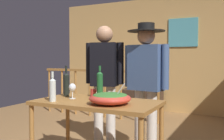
% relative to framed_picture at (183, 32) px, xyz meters
% --- Properties ---
extents(back_wall, '(5.47, 0.10, 2.60)m').
position_rel_framed_picture_xyz_m(back_wall, '(-0.30, 0.06, -0.48)').
color(back_wall, tan).
rests_on(back_wall, ground_plane).
extents(framed_picture, '(0.63, 0.03, 0.62)m').
position_rel_framed_picture_xyz_m(framed_picture, '(0.00, 0.00, 0.00)').
color(framed_picture, '#4DA0AD').
extents(stair_railing, '(2.63, 0.10, 1.04)m').
position_rel_framed_picture_xyz_m(stair_railing, '(-1.13, -1.13, -1.17)').
color(stair_railing, '#9E6B33').
rests_on(stair_railing, ground_plane).
extents(tv_console, '(0.90, 0.40, 0.50)m').
position_rel_framed_picture_xyz_m(tv_console, '(-0.84, -0.29, -1.53)').
color(tv_console, '#38281E').
rests_on(tv_console, ground_plane).
extents(flat_screen_tv, '(0.47, 0.12, 0.38)m').
position_rel_framed_picture_xyz_m(flat_screen_tv, '(-0.84, -0.32, -1.05)').
color(flat_screen_tv, black).
rests_on(flat_screen_tv, tv_console).
extents(serving_table, '(1.33, 0.73, 0.76)m').
position_rel_framed_picture_xyz_m(serving_table, '(-0.23, -3.37, -1.10)').
color(serving_table, '#9E6B33').
rests_on(serving_table, ground_plane).
extents(salad_bowl, '(0.42, 0.42, 0.22)m').
position_rel_framed_picture_xyz_m(salad_bowl, '(-0.01, -3.49, -0.95)').
color(salad_bowl, '#CC3D2D').
rests_on(salad_bowl, serving_table).
extents(wine_glass, '(0.08, 0.08, 0.17)m').
position_rel_framed_picture_xyz_m(wine_glass, '(-0.55, -3.37, -0.89)').
color(wine_glass, silver).
rests_on(wine_glass, serving_table).
extents(wine_bottle_green, '(0.07, 0.07, 0.37)m').
position_rel_framed_picture_xyz_m(wine_bottle_green, '(-0.30, -3.18, -0.86)').
color(wine_bottle_green, '#1E5628').
rests_on(wine_bottle_green, serving_table).
extents(wine_bottle_clear, '(0.07, 0.07, 0.32)m').
position_rel_framed_picture_xyz_m(wine_bottle_clear, '(-0.63, -3.61, -0.89)').
color(wine_bottle_clear, silver).
rests_on(wine_bottle_clear, serving_table).
extents(wine_bottle_dark, '(0.07, 0.07, 0.37)m').
position_rel_framed_picture_xyz_m(wine_bottle_dark, '(-0.72, -3.25, -0.87)').
color(wine_bottle_dark, black).
rests_on(wine_bottle_dark, serving_table).
extents(mug_red, '(0.11, 0.07, 0.09)m').
position_rel_framed_picture_xyz_m(mug_red, '(-0.43, -3.11, -0.97)').
color(mug_red, '#B7332D').
rests_on(mug_red, serving_table).
extents(person_standing_left, '(0.54, 0.28, 1.67)m').
position_rel_framed_picture_xyz_m(person_standing_left, '(-0.53, -2.64, -0.80)').
color(person_standing_left, beige).
rests_on(person_standing_left, ground_plane).
extents(person_standing_right, '(0.62, 0.48, 1.67)m').
position_rel_framed_picture_xyz_m(person_standing_right, '(0.07, -2.64, -0.78)').
color(person_standing_right, beige).
rests_on(person_standing_right, ground_plane).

